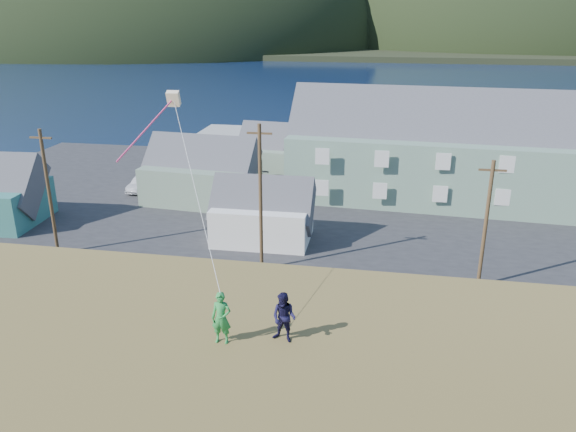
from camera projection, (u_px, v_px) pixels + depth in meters
The scene contains 15 objects.
ground at pixel (274, 282), 36.42m from camera, with size 900.00×900.00×0.00m, color #0A1638.
grass_strip at pixel (268, 295), 34.55m from camera, with size 110.00×8.00×0.10m, color #4C3D19.
waterfront_lot at pixel (311, 200), 52.12m from camera, with size 72.00×36.00×0.12m, color #28282B.
wharf at pixel (290, 141), 74.26m from camera, with size 26.00×14.00×0.90m, color gray.
far_shore at pixel (382, 39), 341.33m from camera, with size 900.00×320.00×2.00m, color black.
far_hills at pixel (450, 42), 288.27m from camera, with size 760.00×265.00×143.00m.
lodge at pixel (485, 152), 50.06m from camera, with size 35.57×12.07×12.31m.
shed_palegreen_near at pixel (201, 173), 50.89m from camera, with size 10.61×7.25×7.34m.
shed_white at pixel (263, 212), 42.11m from camera, with size 7.64×5.13×6.05m.
shed_palegreen_far at pixel (287, 153), 58.61m from camera, with size 10.74×6.85×6.84m.
utility_poles at pixel (249, 205), 36.53m from camera, with size 29.36×0.24×9.87m.
parked_cars at pixel (231, 176), 56.69m from camera, with size 17.45×12.79×1.58m.
kite_flyer_green at pixel (221, 318), 16.46m from camera, with size 0.59×0.39×1.63m, color #248539.
kite_flyer_navy at pixel (284, 318), 16.54m from camera, with size 0.76×0.59×1.57m, color black.
kite_rig at pixel (170, 105), 20.32m from camera, with size 2.29×3.14×8.14m.
Camera 1 is at (6.64, -32.10, 16.46)m, focal length 35.00 mm.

